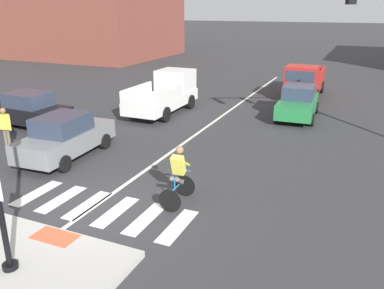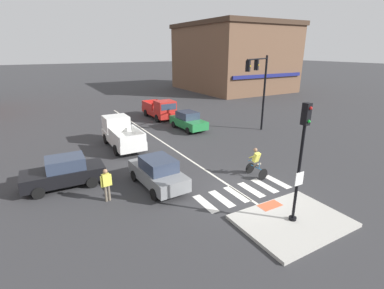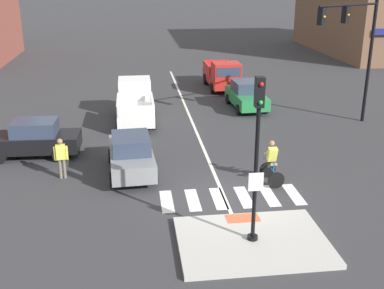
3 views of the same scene
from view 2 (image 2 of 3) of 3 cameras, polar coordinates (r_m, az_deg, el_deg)
name	(u,v)px [view 2 (image 2 of 3)]	position (r m, az deg, el deg)	size (l,w,h in m)	color
ground_plane	(245,193)	(15.06, 10.67, -9.49)	(300.00, 300.00, 0.00)	#333335
traffic_island	(292,221)	(13.21, 19.48, -14.28)	(4.53, 3.34, 0.15)	#B2AFA8
tactile_pad_front	(270,205)	(13.90, 15.38, -11.69)	(1.10, 0.60, 0.01)	#DB5B38
signal_pole	(301,153)	(11.88, 21.09, -1.69)	(0.44, 0.38, 4.99)	black
crosswalk_stripe_a	(205,203)	(13.88, 2.70, -11.75)	(0.44, 1.80, 0.01)	silver
crosswalk_stripe_b	(222,199)	(14.35, 5.96, -10.75)	(0.44, 1.80, 0.01)	silver
crosswalk_stripe_c	(237,194)	(14.86, 8.98, -9.78)	(0.44, 1.80, 0.01)	silver
crosswalk_stripe_d	(251,190)	(15.41, 11.77, -8.86)	(0.44, 1.80, 0.01)	silver
crosswalk_stripe_e	(264,185)	(16.01, 14.35, -7.98)	(0.44, 1.80, 0.01)	silver
crosswalk_stripe_f	(277,182)	(16.63, 16.73, -7.16)	(0.44, 1.80, 0.01)	silver
lane_centre_line	(162,141)	(22.83, -6.13, 0.64)	(0.14, 28.00, 0.01)	silver
traffic_light_mast	(260,81)	(24.79, 13.46, 12.31)	(3.93, 2.16, 6.52)	black
building_corner_left	(233,57)	(53.05, 8.18, 16.98)	(15.73, 18.42, 11.24)	brown
car_grey_westbound_near	(158,172)	(15.24, -6.90, -5.55)	(2.02, 4.19, 1.64)	slate
car_black_cross_left	(64,172)	(16.58, -24.27, -5.10)	(4.16, 1.96, 1.64)	black
car_green_eastbound_far	(188,121)	(25.95, -0.79, 4.80)	(1.98, 4.17, 1.64)	#237A3D
pickup_truck_white_westbound_far	(121,133)	(22.09, -14.11, 2.19)	(2.08, 5.11, 2.08)	white
pickup_truck_red_eastbound_distant	(161,110)	(30.09, -6.32, 6.95)	(2.10, 5.12, 2.08)	red
cyclist	(256,162)	(16.69, 12.78, -3.46)	(0.70, 1.12, 1.68)	black
pedestrian_at_curb_left	(106,182)	(14.24, -16.84, -7.30)	(0.55, 0.25, 1.67)	#6B6051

